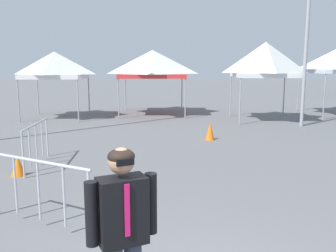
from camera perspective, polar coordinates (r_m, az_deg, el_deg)
canopy_tent_behind_center at (r=17.96m, az=-17.55°, el=9.19°), size 2.84×2.84×3.14m
canopy_tent_behind_right at (r=18.62m, az=-2.45°, el=9.82°), size 3.40×3.40×3.27m
canopy_tent_behind_left at (r=16.96m, az=15.21°, el=10.12°), size 2.78×2.78×3.53m
person_foreground at (r=3.31m, az=-7.19°, el=-16.16°), size 0.60×0.40×1.78m
light_pole_near_lift at (r=15.87m, az=21.34°, el=15.72°), size 0.36×0.36×7.61m
crowd_barrier_mid_lot at (r=9.44m, az=-20.25°, el=-1.54°), size 0.20×2.10×1.08m
crowd_barrier_near_person at (r=5.85m, az=-19.93°, el=-8.08°), size 1.87×1.04×1.08m
traffic_cone_lot_center at (r=8.87m, az=-22.73°, el=-5.83°), size 0.32×0.32×0.47m
traffic_cone_near_barrier at (r=12.17m, az=6.69°, el=-0.78°), size 0.32×0.32×0.61m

